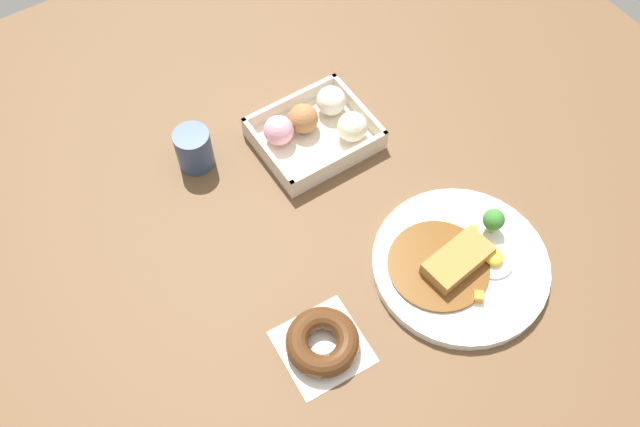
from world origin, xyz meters
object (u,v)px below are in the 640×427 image
Objects in this scene: donut_box at (315,128)px; chocolate_ring_donut at (322,342)px; curry_plate at (460,263)px; coffee_mug at (194,149)px.

donut_box is 0.40m from chocolate_ring_donut.
donut_box reaches higher than chocolate_ring_donut.
curry_plate is 2.15× the size of chocolate_ring_donut.
coffee_mug reaches higher than donut_box.
chocolate_ring_donut is (0.21, 0.34, -0.01)m from donut_box.
donut_box is 2.61× the size of coffee_mug.
donut_box is 1.53× the size of chocolate_ring_donut.
curry_plate is at bearing 121.33° from coffee_mug.
coffee_mug is (-0.00, -0.40, 0.02)m from chocolate_ring_donut.
chocolate_ring_donut is at bearing 58.47° from donut_box.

